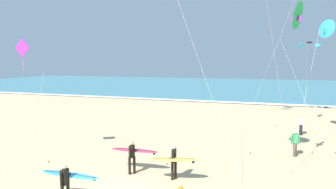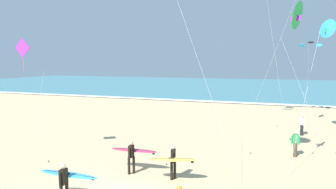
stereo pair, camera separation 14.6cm
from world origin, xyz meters
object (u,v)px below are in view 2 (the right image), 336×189
Objects in this scene: surfer_trailing at (66,178)px; kite_diamond_violet_distant at (24,52)px; kite_delta_cobalt_high at (327,29)px; bystander_green_top at (295,143)px; kite_delta_emerald_low at (296,16)px; surfer_lead at (133,152)px; surfer_third at (173,160)px; bystander_white_top at (302,125)px; beach_ball at (179,189)px; kite_arc_charcoal_far at (311,44)px.

kite_diamond_violet_distant is at bearing 146.68° from surfer_trailing.
kite_delta_cobalt_high is 8.87m from bystander_green_top.
kite_delta_emerald_low is 7.76m from bystander_green_top.
kite_diamond_violet_distant is at bearing -179.21° from surfer_lead.
surfer_trailing is 4.78m from surfer_third.
surfer_lead is 14.25m from bystander_white_top.
surfer_trailing is 1.61× the size of bystander_green_top.
bystander_green_top reaches higher than beach_ball.
surfer_lead is 9.11× the size of beach_ball.
kite_delta_cobalt_high is (10.27, 10.14, 6.91)m from surfer_lead.
surfer_trailing is 0.37× the size of kite_diamond_violet_distant.
kite_arc_charcoal_far is 1.12× the size of kite_diamond_violet_distant.
beach_ball is at bearing -144.10° from kite_delta_emerald_low.
surfer_third reaches higher than bystander_white_top.
kite_arc_charcoal_far is (10.68, 20.40, 6.43)m from surfer_lead.
beach_ball is (-4.62, -3.34, -7.62)m from kite_delta_emerald_low.
surfer_lead is at bearing 154.29° from beach_ball.
bystander_green_top is 5.69m from bystander_white_top.
kite_delta_emerald_low reaches higher than beach_ball.
kite_delta_emerald_low is 30.14× the size of beach_ball.
surfer_trailing is 0.30× the size of kite_delta_emerald_low.
surfer_lead is 0.29× the size of kite_delta_cobalt_high.
bystander_green_top is at bearing 44.58° from surfer_trailing.
surfer_third is at bearing 121.08° from beach_ball.
kite_diamond_violet_distant is at bearing -130.21° from kite_arc_charcoal_far.
surfer_lead is 0.33× the size of kite_arc_charcoal_far.
surfer_third is 0.33× the size of kite_diamond_violet_distant.
surfer_trailing is 1.61× the size of bystander_white_top.
surfer_third is (2.25, -0.33, -0.00)m from surfer_lead.
surfer_third is 0.27× the size of kite_delta_cobalt_high.
bystander_white_top is (9.11, 10.95, -0.24)m from surfer_lead.
bystander_white_top is at bearing 50.26° from surfer_lead.
kite_delta_cobalt_high reaches higher than surfer_third.
kite_delta_emerald_low is (7.51, 1.95, 6.71)m from surfer_lead.
kite_delta_emerald_low is 11.48m from bystander_white_top.
bystander_green_top is at bearing -99.96° from bystander_white_top.
surfer_third is 8.19× the size of beach_ball.
kite_delta_cobalt_high is (-0.41, -10.26, 0.47)m from kite_arc_charcoal_far.
kite_delta_cobalt_high reaches higher than bystander_white_top.
surfer_third is at bearing -156.55° from kite_delta_emerald_low.
kite_delta_emerald_low is 1.21× the size of kite_diamond_violet_distant.
surfer_third is 14.89m from kite_delta_cobalt_high.
kite_arc_charcoal_far is at bearing 62.38° from surfer_lead.
kite_delta_emerald_low is at bearing 33.43° from surfer_trailing.
surfer_trailing is at bearing -134.56° from surfer_third.
bystander_white_top is (10.21, 14.69, -0.24)m from surfer_trailing.
surfer_trailing is 9.17× the size of beach_ball.
surfer_lead is at bearing 0.79° from kite_diamond_violet_distant.
kite_diamond_violet_distant reaches higher than bystander_green_top.
kite_delta_cobalt_high is 1.03× the size of kite_delta_emerald_low.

